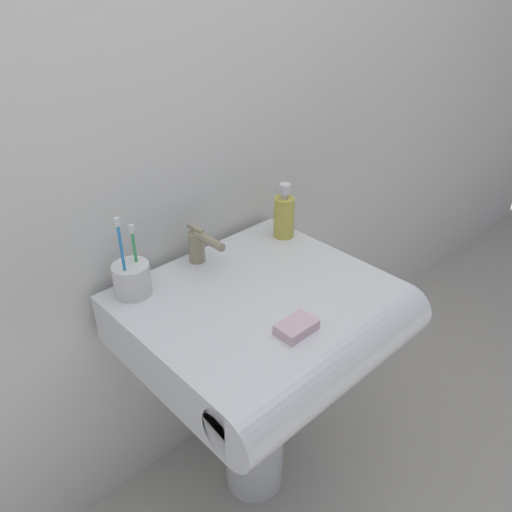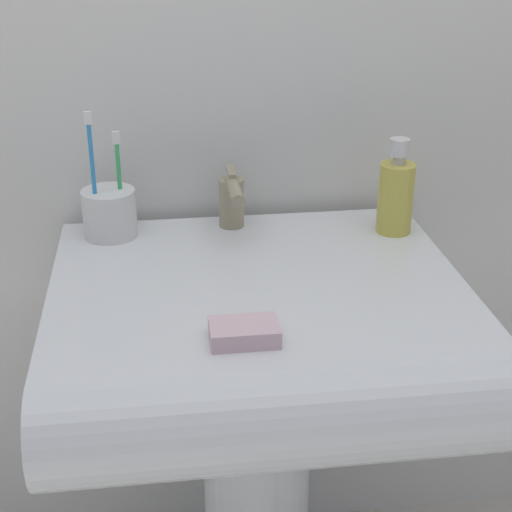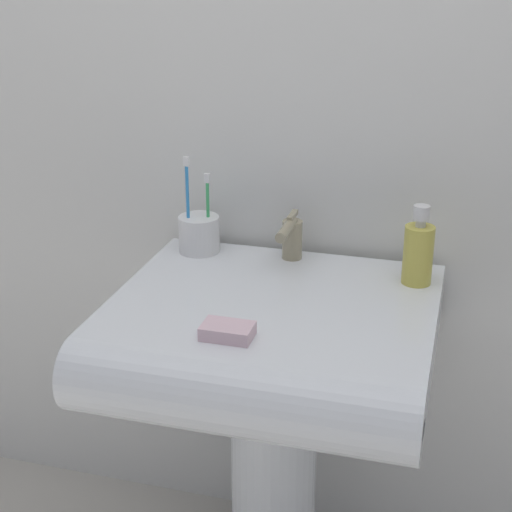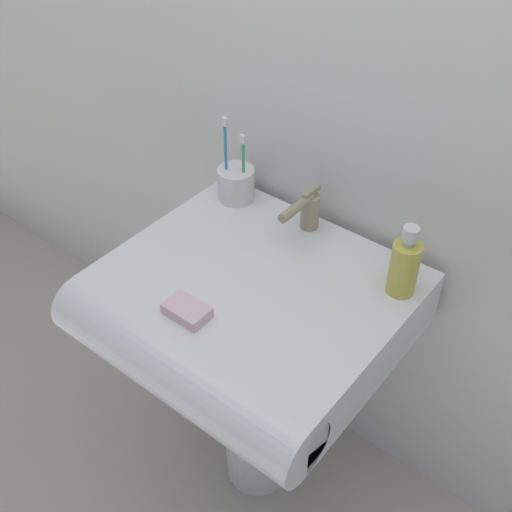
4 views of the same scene
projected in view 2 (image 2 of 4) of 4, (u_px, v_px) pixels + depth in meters
The scene contains 6 objects.
sink_pedestal at pixel (256, 503), 1.35m from camera, with size 0.18×0.18×0.60m, color white.
sink_basin at pixel (261, 335), 1.15m from camera, with size 0.61×0.57×0.14m.
faucet at pixel (232, 199), 1.31m from camera, with size 0.04×0.14×0.10m.
toothbrush_cup at pixel (109, 212), 1.29m from camera, with size 0.09×0.09×0.21m.
soap_bottle at pixel (396, 195), 1.30m from camera, with size 0.06×0.06×0.16m.
bar_soap at pixel (244, 332), 1.00m from camera, with size 0.09×0.06×0.02m, color silver.
Camera 2 is at (-0.14, -1.03, 1.25)m, focal length 55.00 mm.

